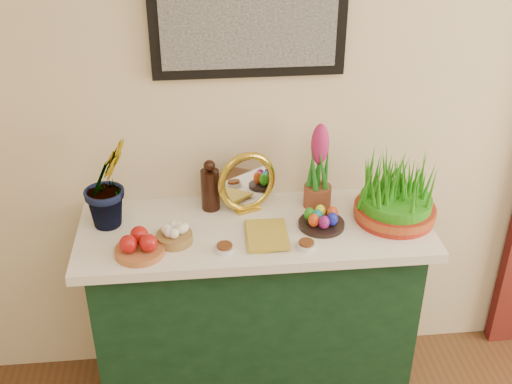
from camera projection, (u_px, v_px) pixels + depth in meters
sideboard at (255, 315)px, 2.79m from camera, size 1.30×0.45×0.85m
tablecloth at (255, 229)px, 2.57m from camera, size 1.40×0.55×0.04m
hyacinth_green at (106, 170)px, 2.45m from camera, size 0.32×0.31×0.48m
apple_bowl at (139, 245)px, 2.37m from camera, size 0.23×0.23×0.09m
garlic_basket at (174, 235)px, 2.44m from camera, size 0.17×0.17×0.08m
vinegar_cruet at (210, 187)px, 2.62m from camera, size 0.08×0.08×0.22m
mirror at (247, 183)px, 2.60m from camera, size 0.26×0.14×0.26m
book at (246, 236)px, 2.46m from camera, size 0.15×0.22×0.03m
spice_dish_left at (225, 248)px, 2.39m from camera, size 0.07×0.07×0.03m
spice_dish_right at (306, 245)px, 2.41m from camera, size 0.07×0.07×0.03m
egg_plate at (321, 220)px, 2.53m from camera, size 0.20×0.20×0.08m
hyacinth_pink at (319, 170)px, 2.60m from camera, size 0.11×0.11×0.37m
wheatgrass_sabzeh at (397, 193)px, 2.54m from camera, size 0.33×0.33×0.27m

